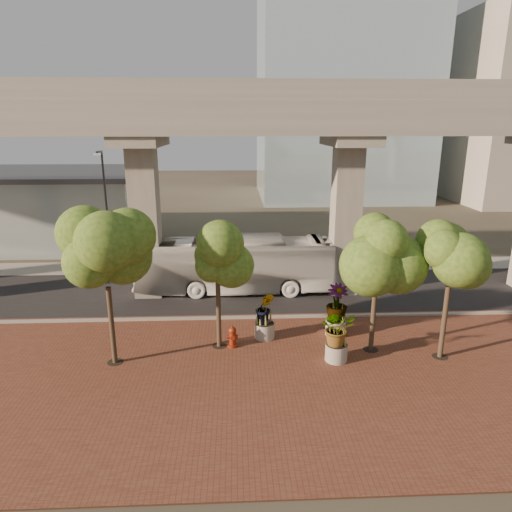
{
  "coord_description": "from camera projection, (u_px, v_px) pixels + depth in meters",
  "views": [
    {
      "loc": [
        -0.65,
        -24.85,
        10.24
      ],
      "look_at": [
        0.5,
        0.5,
        2.85
      ],
      "focal_mm": 32.0,
      "sensor_mm": 36.0,
      "label": 1
    }
  ],
  "objects": [
    {
      "name": "streetlamp_east",
      "position": [
        360.0,
        194.0,
        32.5
      ],
      "size": [
        0.46,
        1.34,
        9.28
      ],
      "color": "#302F35",
      "rests_on": "ground"
    },
    {
      "name": "asphalt_road",
      "position": [
        247.0,
        293.0,
        28.64
      ],
      "size": [
        90.0,
        8.0,
        0.04
      ],
      "primitive_type": "cube",
      "color": "black",
      "rests_on": "ground"
    },
    {
      "name": "planter_left",
      "position": [
        265.0,
        310.0,
        22.14
      ],
      "size": [
        2.17,
        2.17,
        2.39
      ],
      "color": "#AFA89E",
      "rests_on": "ground"
    },
    {
      "name": "street_tree_near_east",
      "position": [
        378.0,
        255.0,
        20.05
      ],
      "size": [
        4.21,
        4.21,
        6.56
      ],
      "color": "#443426",
      "rests_on": "ground"
    },
    {
      "name": "transit_bus",
      "position": [
        236.0,
        265.0,
        28.47
      ],
      "size": [
        12.51,
        3.08,
        3.48
      ],
      "primitive_type": "imported",
      "rotation": [
        0.0,
        0.0,
        1.56
      ],
      "color": "silver",
      "rests_on": "ground"
    },
    {
      "name": "curb_strip",
      "position": [
        249.0,
        318.0,
        24.79
      ],
      "size": [
        70.0,
        0.25,
        0.16
      ],
      "primitive_type": "cube",
      "color": "gray",
      "rests_on": "ground"
    },
    {
      "name": "transit_viaduct",
      "position": [
        246.0,
        176.0,
        26.61
      ],
      "size": [
        72.0,
        5.6,
        12.4
      ],
      "color": "gray",
      "rests_on": "ground"
    },
    {
      "name": "street_tree_far_west",
      "position": [
        106.0,
        261.0,
        18.89
      ],
      "size": [
        4.08,
        4.08,
        6.59
      ],
      "color": "#443426",
      "rests_on": "ground"
    },
    {
      "name": "ground",
      "position": [
        248.0,
        305.0,
        26.73
      ],
      "size": [
        160.0,
        160.0,
        0.0
      ],
      "primitive_type": "plane",
      "color": "#393429",
      "rests_on": "ground"
    },
    {
      "name": "station_pavilion",
      "position": [
        17.0,
        206.0,
        40.29
      ],
      "size": [
        23.0,
        13.0,
        6.3
      ],
      "color": "#A1B5B8",
      "rests_on": "ground"
    },
    {
      "name": "fire_hydrant",
      "position": [
        233.0,
        337.0,
        21.52
      ],
      "size": [
        0.52,
        0.47,
        1.05
      ],
      "color": "maroon",
      "rests_on": "ground"
    },
    {
      "name": "planter_front",
      "position": [
        337.0,
        330.0,
        19.98
      ],
      "size": [
        2.19,
        2.19,
        2.41
      ],
      "color": "#A5A195",
      "rests_on": "ground"
    },
    {
      "name": "streetlamp_west",
      "position": [
        106.0,
        203.0,
        31.57
      ],
      "size": [
        0.42,
        1.22,
        8.45
      ],
      "color": "#323237",
      "rests_on": "ground"
    },
    {
      "name": "street_tree_near_west",
      "position": [
        217.0,
        254.0,
        20.41
      ],
      "size": [
        3.21,
        3.21,
        6.05
      ],
      "color": "#443426",
      "rests_on": "ground"
    },
    {
      "name": "far_sidewalk",
      "position": [
        245.0,
        266.0,
        33.91
      ],
      "size": [
        90.0,
        3.0,
        0.06
      ],
      "primitive_type": "cube",
      "color": "gray",
      "rests_on": "ground"
    },
    {
      "name": "street_tree_far_east",
      "position": [
        451.0,
        264.0,
        19.46
      ],
      "size": [
        3.56,
        3.56,
        6.05
      ],
      "color": "#443426",
      "rests_on": "ground"
    },
    {
      "name": "brick_plaza",
      "position": [
        253.0,
        378.0,
        19.05
      ],
      "size": [
        70.0,
        13.0,
        0.06
      ],
      "primitive_type": "cube",
      "color": "brown",
      "rests_on": "ground"
    },
    {
      "name": "planter_right",
      "position": [
        337.0,
        305.0,
        22.43
      ],
      "size": [
        2.46,
        2.46,
        2.63
      ],
      "color": "#A09B90",
      "rests_on": "ground"
    }
  ]
}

